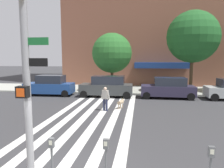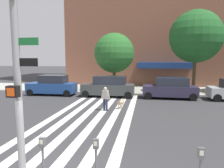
{
  "view_description": "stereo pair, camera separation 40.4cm",
  "coord_description": "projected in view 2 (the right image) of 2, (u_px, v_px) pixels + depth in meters",
  "views": [
    {
      "loc": [
        2.38,
        -5.44,
        3.54
      ],
      "look_at": [
        0.52,
        8.18,
        1.86
      ],
      "focal_mm": 33.43,
      "sensor_mm": 36.0,
      "label": 1
    },
    {
      "loc": [
        2.78,
        -5.38,
        3.54
      ],
      "look_at": [
        0.52,
        8.18,
        1.86
      ],
      "focal_mm": 33.43,
      "sensor_mm": 36.0,
      "label": 2
    }
  ],
  "objects": [
    {
      "name": "pedestrian_dog_walker",
      "position": [
        105.0,
        97.0,
        14.14
      ],
      "size": [
        0.69,
        0.35,
        1.64
      ],
      "color": "#282D4C",
      "rests_on": "ground_plane"
    },
    {
      "name": "parked_car_behind_first",
      "position": [
        109.0,
        87.0,
        19.42
      ],
      "size": [
        4.85,
        1.96,
        1.95
      ],
      "color": "#383C3C",
      "rests_on": "ground_plane"
    },
    {
      "name": "street_tree_nearest",
      "position": [
        114.0,
        53.0,
        21.39
      ],
      "size": [
        4.09,
        4.09,
        6.01
      ],
      "color": "#4C3823",
      "rests_on": "sidewalk_far"
    },
    {
      "name": "sidewalk_far",
      "position": [
        122.0,
        89.0,
        23.62
      ],
      "size": [
        80.0,
        6.0,
        0.15
      ],
      "primitive_type": "cube",
      "color": "#A9ACA1",
      "rests_on": "ground_plane"
    },
    {
      "name": "dog_on_leash",
      "position": [
        121.0,
        102.0,
        14.81
      ],
      "size": [
        0.46,
        0.94,
        0.65
      ],
      "color": "tan",
      "rests_on": "ground_plane"
    },
    {
      "name": "parking_meter_second_along",
      "position": [
        96.0,
        157.0,
        5.36
      ],
      "size": [
        0.14,
        0.11,
        1.36
      ],
      "color": "#515456",
      "rests_on": "sidewalk_near"
    },
    {
      "name": "crosswalk_stripes",
      "position": [
        94.0,
        113.0,
        13.5
      ],
      "size": [
        4.95,
        14.26,
        0.01
      ],
      "color": "silver",
      "rests_on": "ground_plane"
    },
    {
      "name": "parked_car_near_curb",
      "position": [
        52.0,
        85.0,
        20.34
      ],
      "size": [
        4.67,
        2.0,
        1.95
      ],
      "color": "navy",
      "rests_on": "ground_plane"
    },
    {
      "name": "traffic_light_pole",
      "position": [
        15.0,
        59.0,
        5.08
      ],
      "size": [
        0.74,
        0.46,
        5.8
      ],
      "color": "gray",
      "rests_on": "sidewalk_near"
    },
    {
      "name": "parking_meter_curbside",
      "position": [
        43.0,
        155.0,
        5.46
      ],
      "size": [
        0.14,
        0.11,
        1.36
      ],
      "color": "#515456",
      "rests_on": "sidewalk_near"
    },
    {
      "name": "parking_meter_third_along",
      "position": [
        200.0,
        167.0,
        4.83
      ],
      "size": [
        0.14,
        0.11,
        1.36
      ],
      "color": "#515456",
      "rests_on": "sidewalk_near"
    },
    {
      "name": "street_tree_middle",
      "position": [
        196.0,
        37.0,
        19.98
      ],
      "size": [
        5.03,
        5.03,
        8.01
      ],
      "color": "#4C3823",
      "rests_on": "sidewalk_far"
    },
    {
      "name": "parked_car_third_in_line",
      "position": [
        170.0,
        88.0,
        18.51
      ],
      "size": [
        4.7,
        1.94,
        1.87
      ],
      "color": "#2E2941",
      "rests_on": "ground_plane"
    },
    {
      "name": "ground_plane",
      "position": [
        102.0,
        114.0,
        13.42
      ],
      "size": [
        160.0,
        160.0,
        0.0
      ],
      "primitive_type": "plane",
      "color": "#353538"
    }
  ]
}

